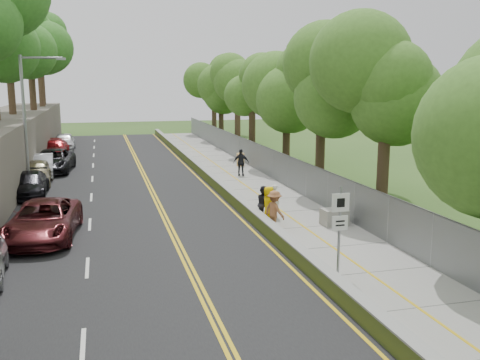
{
  "coord_description": "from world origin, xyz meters",
  "views": [
    {
      "loc": [
        -6.53,
        -18.83,
        6.56
      ],
      "look_at": [
        0.5,
        8.0,
        1.4
      ],
      "focal_mm": 40.0,
      "sensor_mm": 36.0,
      "label": 1
    }
  ],
  "objects_px": {
    "signpost": "(340,221)",
    "person_far": "(241,163)",
    "construction_barrel": "(240,160)",
    "concrete_block": "(334,217)",
    "car_2": "(44,220)",
    "painter_0": "(269,206)",
    "streetlight": "(29,115)"
  },
  "relations": [
    {
      "from": "signpost",
      "to": "person_far",
      "type": "xyz_separation_m",
      "value": [
        1.78,
        19.6,
        -0.99
      ]
    },
    {
      "from": "construction_barrel",
      "to": "concrete_block",
      "type": "height_order",
      "value": "construction_barrel"
    },
    {
      "from": "construction_barrel",
      "to": "car_2",
      "type": "bearing_deg",
      "value": -127.79
    },
    {
      "from": "signpost",
      "to": "car_2",
      "type": "height_order",
      "value": "signpost"
    },
    {
      "from": "signpost",
      "to": "painter_0",
      "type": "xyz_separation_m",
      "value": [
        -0.3,
        6.79,
        -1.01
      ]
    },
    {
      "from": "streetlight",
      "to": "painter_0",
      "type": "height_order",
      "value": "streetlight"
    },
    {
      "from": "car_2",
      "to": "person_far",
      "type": "distance_m",
      "value": 17.15
    },
    {
      "from": "streetlight",
      "to": "concrete_block",
      "type": "height_order",
      "value": "streetlight"
    },
    {
      "from": "construction_barrel",
      "to": "person_far",
      "type": "height_order",
      "value": "person_far"
    },
    {
      "from": "concrete_block",
      "to": "painter_0",
      "type": "bearing_deg",
      "value": 165.11
    },
    {
      "from": "construction_barrel",
      "to": "person_far",
      "type": "xyz_separation_m",
      "value": [
        -1.05,
        -4.19,
        0.43
      ]
    },
    {
      "from": "signpost",
      "to": "car_2",
      "type": "xyz_separation_m",
      "value": [
        -10.05,
        7.18,
        -1.13
      ]
    },
    {
      "from": "concrete_block",
      "to": "person_far",
      "type": "distance_m",
      "value": 13.62
    },
    {
      "from": "signpost",
      "to": "concrete_block",
      "type": "relative_size",
      "value": 2.76
    },
    {
      "from": "streetlight",
      "to": "person_far",
      "type": "bearing_deg",
      "value": 11.0
    },
    {
      "from": "person_far",
      "to": "concrete_block",
      "type": "bearing_deg",
      "value": 114.21
    },
    {
      "from": "car_2",
      "to": "streetlight",
      "type": "bearing_deg",
      "value": 103.53
    },
    {
      "from": "car_2",
      "to": "concrete_block",
      "type": "bearing_deg",
      "value": -0.2
    },
    {
      "from": "car_2",
      "to": "painter_0",
      "type": "distance_m",
      "value": 9.76
    },
    {
      "from": "construction_barrel",
      "to": "painter_0",
      "type": "xyz_separation_m",
      "value": [
        -3.13,
        -17.0,
        0.4
      ]
    },
    {
      "from": "streetlight",
      "to": "signpost",
      "type": "distance_m",
      "value": 20.72
    },
    {
      "from": "streetlight",
      "to": "construction_barrel",
      "type": "xyz_separation_m",
      "value": [
        14.34,
        6.78,
        -4.09
      ]
    },
    {
      "from": "signpost",
      "to": "person_far",
      "type": "bearing_deg",
      "value": 84.81
    },
    {
      "from": "streetlight",
      "to": "car_2",
      "type": "distance_m",
      "value": 10.65
    },
    {
      "from": "car_2",
      "to": "person_far",
      "type": "bearing_deg",
      "value": 51.46
    },
    {
      "from": "person_far",
      "to": "streetlight",
      "type": "bearing_deg",
      "value": 31.72
    },
    {
      "from": "car_2",
      "to": "painter_0",
      "type": "height_order",
      "value": "painter_0"
    },
    {
      "from": "streetlight",
      "to": "construction_barrel",
      "type": "distance_m",
      "value": 16.38
    },
    {
      "from": "signpost",
      "to": "car_2",
      "type": "bearing_deg",
      "value": 144.44
    },
    {
      "from": "streetlight",
      "to": "car_2",
      "type": "relative_size",
      "value": 1.41
    },
    {
      "from": "concrete_block",
      "to": "car_2",
      "type": "height_order",
      "value": "car_2"
    },
    {
      "from": "streetlight",
      "to": "construction_barrel",
      "type": "height_order",
      "value": "streetlight"
    }
  ]
}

